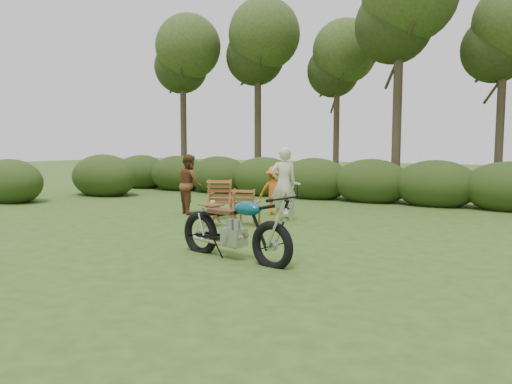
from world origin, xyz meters
The scene contains 10 objects.
ground centered at (0.00, 0.00, 0.00)m, with size 80.00×80.00×0.00m, color #2B4717.
tree_line centered at (0.50, 9.74, 3.81)m, with size 22.52×11.62×8.14m.
motorcycle centered at (0.55, 0.06, 0.00)m, with size 2.26×0.86×1.29m, color #0B7796, non-canonical shape.
lawn_chair_right centered at (-1.05, 3.07, 0.00)m, with size 0.58×0.58×0.85m, color brown, non-canonical shape.
lawn_chair_left centered at (-2.16, 3.65, 0.00)m, with size 0.68×0.68×0.99m, color brown, non-canonical shape.
side_table centered at (-1.66, 2.49, 0.25)m, with size 0.49×0.41×0.51m, color #622E18, non-canonical shape.
cup centered at (-1.63, 2.49, 0.55)m, with size 0.11×0.11×0.09m, color beige.
adult_a centered at (-0.60, 4.02, 0.00)m, with size 0.66×0.43×1.80m, color beige.
adult_b centered at (-3.36, 3.85, 0.00)m, with size 0.78×0.61×1.60m, color brown.
child centered at (-1.29, 4.80, 0.00)m, with size 0.83×0.48×1.28m, color #D26113.
Camera 1 is at (4.99, -6.71, 1.91)m, focal length 35.00 mm.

